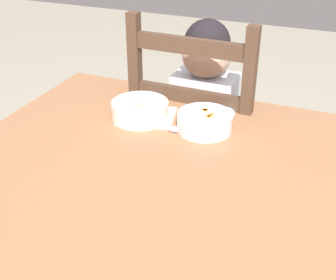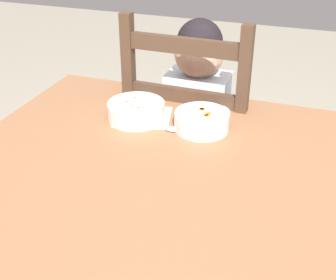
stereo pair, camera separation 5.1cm
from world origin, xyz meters
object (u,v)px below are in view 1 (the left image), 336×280
at_px(bowl_of_peas, 140,110).
at_px(dining_table, 179,209).
at_px(child_figure, 202,111).
at_px(bowl_of_carrots, 205,121).
at_px(spoon, 181,131).
at_px(dining_chair, 200,150).

bearing_deg(bowl_of_peas, dining_table, -48.48).
distance_m(child_figure, bowl_of_carrots, 0.33).
bearing_deg(child_figure, spoon, -82.32).
relative_size(dining_table, bowl_of_carrots, 7.65).
height_order(child_figure, bowl_of_carrots, child_figure).
relative_size(dining_chair, bowl_of_peas, 5.75).
distance_m(bowl_of_carrots, spoon, 0.07).
distance_m(dining_chair, bowl_of_carrots, 0.42).
height_order(dining_chair, child_figure, dining_chair).
distance_m(child_figure, bowl_of_peas, 0.33).
distance_m(bowl_of_peas, bowl_of_carrots, 0.20).
bearing_deg(bowl_of_peas, child_figure, 71.02).
distance_m(dining_chair, spoon, 0.42).
height_order(bowl_of_peas, spoon, bowl_of_peas).
bearing_deg(dining_chair, spoon, -82.13).
bearing_deg(bowl_of_carrots, bowl_of_peas, -179.99).
distance_m(dining_table, spoon, 0.25).
height_order(dining_chair, bowl_of_peas, dining_chair).
distance_m(dining_table, child_figure, 0.56).
xyz_separation_m(child_figure, bowl_of_peas, (-0.10, -0.29, 0.12)).
xyz_separation_m(dining_table, child_figure, (-0.12, 0.54, 0.01)).
relative_size(dining_chair, spoon, 7.09).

